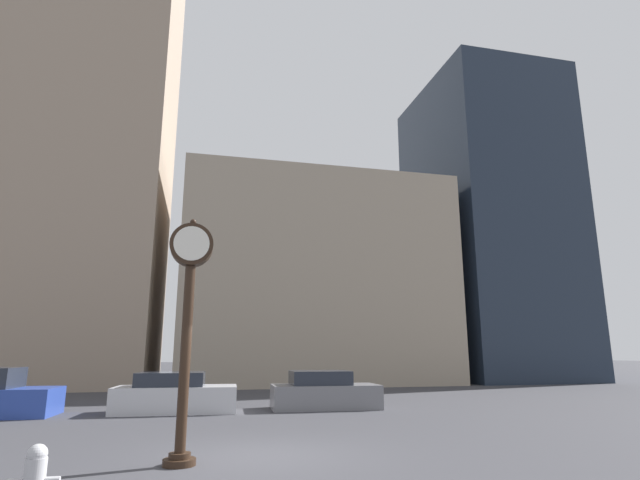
% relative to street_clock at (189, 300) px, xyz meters
% --- Properties ---
extents(ground_plane, '(200.00, 200.00, 0.00)m').
position_rel_street_clock_xyz_m(ground_plane, '(1.43, 0.47, -2.96)').
color(ground_plane, '#38383D').
extents(building_tall_tower, '(13.16, 12.00, 40.40)m').
position_rel_street_clock_xyz_m(building_tall_tower, '(-9.14, 24.47, 17.24)').
color(building_tall_tower, gray).
rests_on(building_tall_tower, ground_plane).
extents(building_storefront_row, '(17.44, 12.00, 13.42)m').
position_rel_street_clock_xyz_m(building_storefront_row, '(7.61, 24.47, 3.75)').
color(building_storefront_row, gray).
rests_on(building_storefront_row, ground_plane).
extents(building_glass_modern, '(9.48, 12.00, 23.43)m').
position_rel_street_clock_xyz_m(building_glass_modern, '(22.05, 24.47, 8.75)').
color(building_glass_modern, '#1E2838').
rests_on(building_glass_modern, ground_plane).
extents(street_clock, '(0.83, 0.59, 4.58)m').
position_rel_street_clock_xyz_m(street_clock, '(0.00, 0.00, 0.00)').
color(street_clock, black).
rests_on(street_clock, ground_plane).
extents(car_silver, '(4.13, 2.05, 1.32)m').
position_rel_street_clock_xyz_m(car_silver, '(-0.49, 8.39, -2.40)').
color(car_silver, '#BCBCC1').
rests_on(car_silver, ground_plane).
extents(car_grey, '(3.93, 2.01, 1.33)m').
position_rel_street_clock_xyz_m(car_grey, '(4.74, 8.40, -2.40)').
color(car_grey, slate).
rests_on(car_grey, ground_plane).
extents(fire_hydrant_near, '(0.62, 0.27, 0.81)m').
position_rel_street_clock_xyz_m(fire_hydrant_near, '(-1.76, -2.24, -2.55)').
color(fire_hydrant_near, '#B7B7BC').
rests_on(fire_hydrant_near, ground_plane).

